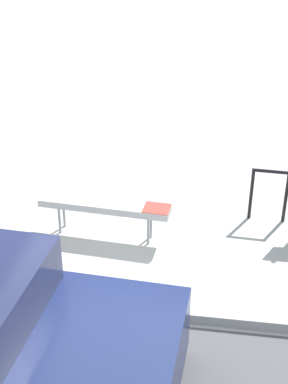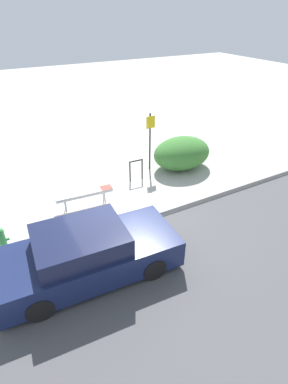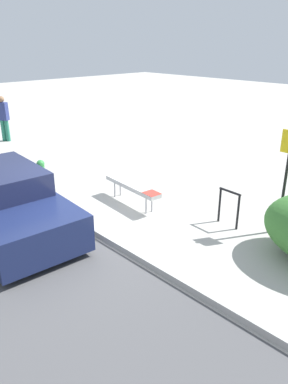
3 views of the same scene
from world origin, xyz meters
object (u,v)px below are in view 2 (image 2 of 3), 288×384
at_px(bench, 85,194).
at_px(parked_car_near, 88,254).
at_px(sign_post, 150,137).
at_px(bike_rack, 136,168).
at_px(fire_hydrant, 2,239).

distance_m(bench, parked_car_near, 3.01).
xyz_separation_m(bench, sign_post, (3.20, 1.32, 0.91)).
height_order(bench, bike_rack, bike_rack).
xyz_separation_m(sign_post, fire_hydrant, (-5.85, -2.34, -0.98)).
bearing_deg(parked_car_near, bench, 76.15).
bearing_deg(bike_rack, fire_hydrant, -160.10).
bearing_deg(parked_car_near, fire_hydrant, 137.09).
height_order(sign_post, parked_car_near, sign_post).
xyz_separation_m(bench, bike_rack, (2.29, 0.77, 0.03)).
xyz_separation_m(bench, parked_car_near, (-0.90, -2.87, 0.15)).
bearing_deg(fire_hydrant, bike_rack, 19.90).
xyz_separation_m(bench, fire_hydrant, (-2.66, -1.02, -0.06)).
relative_size(sign_post, parked_car_near, 0.52).
bearing_deg(fire_hydrant, sign_post, 21.79).
bearing_deg(bench, sign_post, 27.13).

